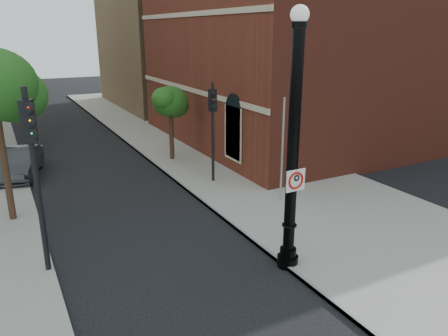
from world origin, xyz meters
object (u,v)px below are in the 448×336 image
lamppost (293,157)px  traffic_signal_left (33,153)px  parked_car (20,163)px  no_parking_sign (296,180)px  traffic_signal_right (213,117)px

lamppost → traffic_signal_left: lamppost is taller
parked_car → traffic_signal_left: traffic_signal_left is taller
no_parking_sign → parked_car: 14.51m
lamppost → no_parking_sign: 0.65m
no_parking_sign → parked_car: size_ratio=0.15×
parked_car → no_parking_sign: bearing=-48.7°
lamppost → traffic_signal_left: 6.95m
no_parking_sign → traffic_signal_left: bearing=153.1°
parked_car → traffic_signal_left: (0.04, -9.80, 2.91)m
lamppost → parked_car: lamppost is taller
lamppost → parked_car: bearing=116.6°
no_parking_sign → traffic_signal_right: bearing=79.4°
traffic_signal_right → lamppost: bearing=-110.4°
lamppost → traffic_signal_right: size_ratio=1.60×
lamppost → parked_car: size_ratio=1.74×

